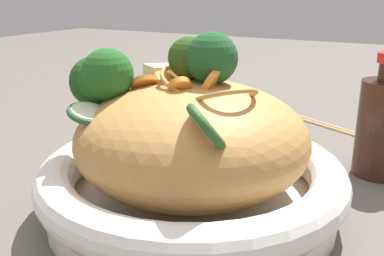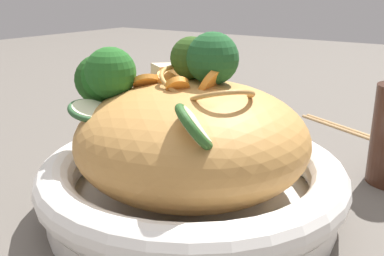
% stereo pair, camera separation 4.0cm
% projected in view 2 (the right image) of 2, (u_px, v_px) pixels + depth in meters
% --- Properties ---
extents(ground_plane, '(3.00, 3.00, 0.00)m').
position_uv_depth(ground_plane, '(192.00, 210.00, 0.43)').
color(ground_plane, '#5A544C').
extents(serving_bowl, '(0.29, 0.29, 0.06)m').
position_uv_depth(serving_bowl, '(192.00, 183.00, 0.42)').
color(serving_bowl, white).
rests_on(serving_bowl, ground_plane).
extents(noodle_heap, '(0.22, 0.22, 0.12)m').
position_uv_depth(noodle_heap, '(192.00, 138.00, 0.41)').
color(noodle_heap, '#C28A46').
rests_on(noodle_heap, serving_bowl).
extents(broccoli_florets, '(0.17, 0.11, 0.08)m').
position_uv_depth(broccoli_florets, '(140.00, 71.00, 0.41)').
color(broccoli_florets, '#91AD70').
rests_on(broccoli_florets, serving_bowl).
extents(carrot_coins, '(0.10, 0.07, 0.03)m').
position_uv_depth(carrot_coins, '(172.00, 82.00, 0.40)').
color(carrot_coins, orange).
rests_on(carrot_coins, serving_bowl).
extents(zucchini_slices, '(0.16, 0.05, 0.04)m').
position_uv_depth(zucchini_slices, '(148.00, 120.00, 0.34)').
color(zucchini_slices, beige).
rests_on(zucchini_slices, serving_bowl).
extents(chicken_chunks, '(0.08, 0.04, 0.03)m').
position_uv_depth(chicken_chunks, '(184.00, 76.00, 0.45)').
color(chicken_chunks, beige).
rests_on(chicken_chunks, serving_bowl).
extents(chopsticks_pair, '(0.21, 0.11, 0.01)m').
position_uv_depth(chopsticks_pair, '(358.00, 132.00, 0.65)').
color(chopsticks_pair, tan).
rests_on(chopsticks_pair, ground_plane).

